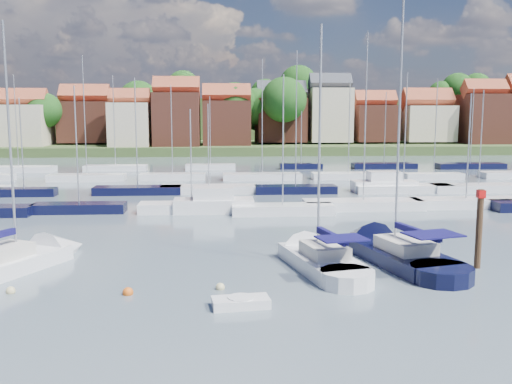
{
  "coord_description": "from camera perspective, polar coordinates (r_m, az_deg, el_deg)",
  "views": [
    {
      "loc": [
        -4.88,
        -29.68,
        8.82
      ],
      "look_at": [
        -1.98,
        14.0,
        2.62
      ],
      "focal_mm": 40.0,
      "sensor_mm": 36.0,
      "label": 1
    }
  ],
  "objects": [
    {
      "name": "buoy_d",
      "position": [
        28.68,
        8.16,
        -9.93
      ],
      "size": [
        0.42,
        0.42,
        0.42
      ],
      "primitive_type": "sphere",
      "color": "beige",
      "rests_on": "ground"
    },
    {
      "name": "buoy_b",
      "position": [
        28.8,
        -12.68,
        -9.97
      ],
      "size": [
        0.53,
        0.53,
        0.53
      ],
      "primitive_type": "sphere",
      "color": "#D85914",
      "rests_on": "ground"
    },
    {
      "name": "marina_field",
      "position": [
        65.72,
        2.16,
        0.72
      ],
      "size": [
        79.62,
        41.41,
        15.93
      ],
      "color": "white",
      "rests_on": "ground"
    },
    {
      "name": "tender",
      "position": [
        26.36,
        -1.54,
        -10.99
      ],
      "size": [
        2.73,
        1.52,
        0.56
      ],
      "rotation": [
        0.0,
        0.0,
        0.12
      ],
      "color": "white",
      "rests_on": "ground"
    },
    {
      "name": "buoy_a",
      "position": [
        30.78,
        -23.32,
        -9.27
      ],
      "size": [
        0.46,
        0.46,
        0.46
      ],
      "primitive_type": "sphere",
      "color": "beige",
      "rests_on": "ground"
    },
    {
      "name": "buoy_e",
      "position": [
        37.03,
        6.15,
        -5.77
      ],
      "size": [
        0.46,
        0.46,
        0.46
      ],
      "primitive_type": "sphere",
      "color": "beige",
      "rests_on": "ground"
    },
    {
      "name": "sailboat_left",
      "position": [
        35.62,
        -21.9,
        -6.27
      ],
      "size": [
        7.48,
        11.02,
        14.83
      ],
      "rotation": [
        0.0,
        0.0,
        1.1
      ],
      "color": "white",
      "rests_on": "ground"
    },
    {
      "name": "timber_piling",
      "position": [
        34.66,
        21.34,
        -4.92
      ],
      "size": [
        0.4,
        0.4,
        6.76
      ],
      "color": "#4C331E",
      "rests_on": "ground"
    },
    {
      "name": "far_shore_town",
      "position": [
        162.55,
        -1.3,
        6.57
      ],
      "size": [
        212.46,
        90.0,
        22.27
      ],
      "color": "#3E5128",
      "rests_on": "ground"
    },
    {
      "name": "ground",
      "position": [
        70.4,
        0.21,
        0.86
      ],
      "size": [
        260.0,
        260.0,
        0.0
      ],
      "primitive_type": "plane",
      "color": "#43545C",
      "rests_on": "ground"
    },
    {
      "name": "buoy_h",
      "position": [
        32.87,
        5.57,
        -7.54
      ],
      "size": [
        0.51,
        0.51,
        0.51
      ],
      "primitive_type": "sphere",
      "color": "#D85914",
      "rests_on": "ground"
    },
    {
      "name": "sailboat_centre",
      "position": [
        33.65,
        5.7,
        -6.54
      ],
      "size": [
        5.12,
        11.14,
        14.68
      ],
      "rotation": [
        0.0,
        0.0,
        1.79
      ],
      "color": "white",
      "rests_on": "ground"
    },
    {
      "name": "buoy_c",
      "position": [
        28.95,
        -3.6,
        -9.69
      ],
      "size": [
        0.46,
        0.46,
        0.46
      ],
      "primitive_type": "sphere",
      "color": "beige",
      "rests_on": "ground"
    },
    {
      "name": "sailboat_navy",
      "position": [
        36.02,
        12.78,
        -5.74
      ],
      "size": [
        6.32,
        12.92,
        17.26
      ],
      "rotation": [
        0.0,
        0.0,
        1.82
      ],
      "color": "black",
      "rests_on": "ground"
    },
    {
      "name": "buoy_f",
      "position": [
        32.76,
        17.5,
        -7.94
      ],
      "size": [
        0.5,
        0.5,
        0.5
      ],
      "primitive_type": "sphere",
      "color": "beige",
      "rests_on": "ground"
    }
  ]
}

